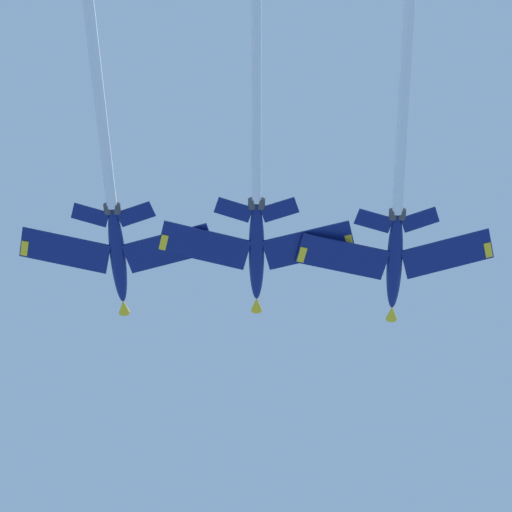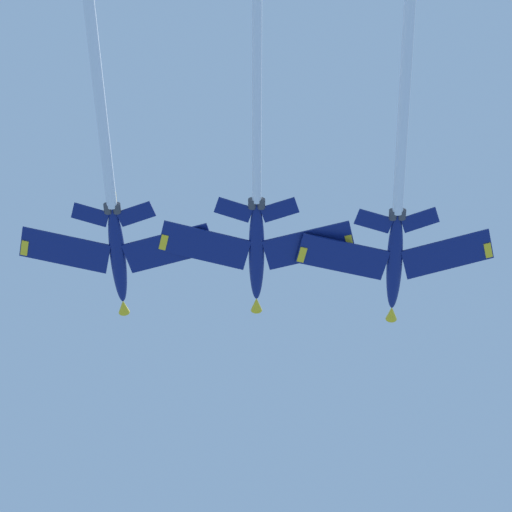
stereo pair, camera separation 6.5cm
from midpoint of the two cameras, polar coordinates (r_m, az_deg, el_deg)
jet_inner_left at (r=106.86m, az=-7.80°, el=6.53°), size 27.71×55.06×16.20m
jet_centre at (r=108.50m, az=0.04°, el=4.16°), size 24.70×44.88×12.31m
jet_inner_right at (r=107.72m, az=7.39°, el=4.78°), size 24.63×47.40×13.81m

